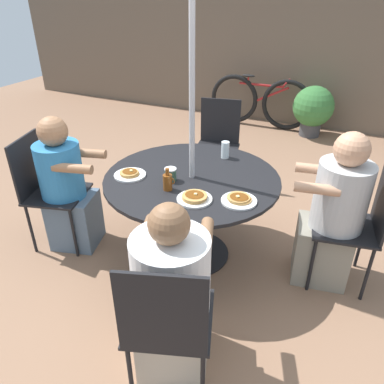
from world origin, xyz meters
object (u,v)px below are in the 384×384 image
(patio_chair_south, at_px, (167,321))
(pancake_plate_b, at_px, (194,198))
(pancake_plate_c, at_px, (239,200))
(pancake_plate_a, at_px, (130,174))
(diner_south, at_px, (173,300))
(potted_shrub, at_px, (313,108))
(patio_chair_east, at_px, (46,185))
(patio_chair_north, at_px, (218,140))
(coffee_cup, at_px, (171,174))
(patio_table, at_px, (192,190))
(drinking_glass_a, at_px, (225,150))
(bicycle, at_px, (260,101))
(diner_west, at_px, (332,218))
(diner_east, at_px, (67,190))
(patio_chair_west, at_px, (360,220))
(syrup_bottle, at_px, (168,182))

(patio_chair_south, relative_size, pancake_plate_b, 3.98)
(pancake_plate_c, bearing_deg, pancake_plate_a, 179.09)
(diner_south, relative_size, potted_shrub, 1.55)
(patio_chair_east, bearing_deg, potted_shrub, 140.45)
(patio_chair_north, relative_size, patio_chair_east, 1.00)
(patio_chair_north, relative_size, coffee_cup, 9.87)
(patio_table, height_order, drinking_glass_a, drinking_glass_a)
(pancake_plate_c, distance_m, bicycle, 3.57)
(diner_west, bearing_deg, diner_east, 92.95)
(patio_chair_south, height_order, pancake_plate_a, patio_chair_south)
(bicycle, bearing_deg, drinking_glass_a, -81.21)
(patio_table, distance_m, pancake_plate_a, 0.47)
(patio_chair_north, bearing_deg, patio_chair_west, 133.93)
(bicycle, bearing_deg, syrup_bottle, -85.73)
(diner_west, relative_size, coffee_cup, 12.20)
(patio_chair_east, xyz_separation_m, pancake_plate_a, (0.72, 0.14, 0.19))
(diner_east, distance_m, pancake_plate_c, 1.42)
(patio_chair_north, distance_m, potted_shrub, 2.12)
(diner_south, distance_m, potted_shrub, 4.13)
(syrup_bottle, bearing_deg, pancake_plate_a, 169.56)
(patio_table, relative_size, diner_west, 1.12)
(drinking_glass_a, xyz_separation_m, potted_shrub, (0.31, 2.76, -0.38))
(diner_east, height_order, pancake_plate_c, diner_east)
(bicycle, distance_m, potted_shrub, 0.80)
(patio_chair_east, xyz_separation_m, potted_shrub, (1.55, 3.50, -0.14))
(patio_chair_east, height_order, pancake_plate_c, patio_chair_east)
(patio_chair_east, distance_m, pancake_plate_b, 1.31)
(patio_table, height_order, pancake_plate_a, pancake_plate_a)
(pancake_plate_b, bearing_deg, bicycle, 98.65)
(patio_chair_east, xyz_separation_m, drinking_glass_a, (1.24, 0.74, 0.24))
(potted_shrub, bearing_deg, diner_east, -111.79)
(pancake_plate_a, height_order, drinking_glass_a, drinking_glass_a)
(patio_chair_east, relative_size, patio_chair_south, 1.00)
(patio_chair_east, height_order, patio_chair_south, same)
(bicycle, bearing_deg, pancake_plate_a, -91.46)
(pancake_plate_c, distance_m, drinking_glass_a, 0.70)
(diner_south, distance_m, bicycle, 4.28)
(diner_south, xyz_separation_m, syrup_bottle, (-0.40, 0.71, 0.28))
(patio_chair_south, bearing_deg, patio_chair_east, 133.29)
(patio_chair_north, relative_size, patio_chair_west, 1.00)
(patio_table, relative_size, pancake_plate_a, 5.51)
(drinking_glass_a, bearing_deg, syrup_bottle, -104.15)
(diner_west, bearing_deg, syrup_bottle, 101.55)
(pancake_plate_a, height_order, syrup_bottle, syrup_bottle)
(syrup_bottle, distance_m, potted_shrub, 3.48)
(patio_chair_east, bearing_deg, drinking_glass_a, 105.18)
(patio_chair_south, distance_m, patio_chair_west, 1.54)
(diner_east, bearing_deg, bicycle, 154.93)
(diner_east, xyz_separation_m, pancake_plate_a, (0.55, 0.09, 0.21))
(pancake_plate_a, distance_m, coffee_cup, 0.31)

